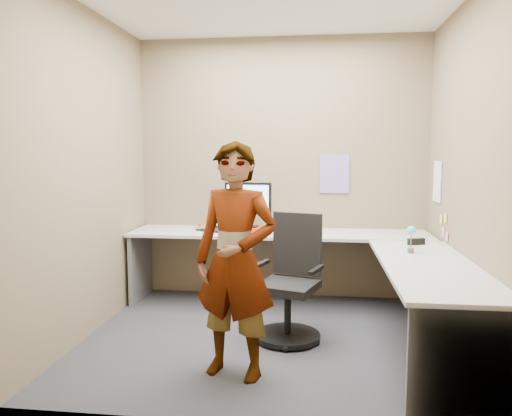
# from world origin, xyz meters

# --- Properties ---
(ground) EXTENTS (3.00, 3.00, 0.00)m
(ground) POSITION_xyz_m (0.00, 0.00, 0.00)
(ground) COLOR #27272C
(ground) RESTS_ON ground
(wall_back) EXTENTS (3.00, 0.00, 3.00)m
(wall_back) POSITION_xyz_m (0.00, 1.30, 1.35)
(wall_back) COLOR #726347
(wall_back) RESTS_ON ground
(wall_right) EXTENTS (0.00, 2.70, 2.70)m
(wall_right) POSITION_xyz_m (1.50, 0.00, 1.35)
(wall_right) COLOR #726347
(wall_right) RESTS_ON ground
(wall_left) EXTENTS (0.00, 2.70, 2.70)m
(wall_left) POSITION_xyz_m (-1.50, 0.00, 1.35)
(wall_left) COLOR #726347
(wall_left) RESTS_ON ground
(desk) EXTENTS (2.98, 2.58, 0.73)m
(desk) POSITION_xyz_m (0.44, 0.39, 0.59)
(desk) COLOR #B3B3B3
(desk) RESTS_ON ground
(paper_ream) EXTENTS (0.30, 0.23, 0.06)m
(paper_ream) POSITION_xyz_m (-0.30, 0.89, 0.76)
(paper_ream) COLOR #B41B12
(paper_ream) RESTS_ON desk
(monitor) EXTENTS (0.46, 0.14, 0.44)m
(monitor) POSITION_xyz_m (-0.30, 0.91, 1.05)
(monitor) COLOR black
(monitor) RESTS_ON paper_ream
(laptop) EXTENTS (0.37, 0.35, 0.21)m
(laptop) POSITION_xyz_m (-0.64, 1.03, 0.78)
(laptop) COLOR black
(laptop) RESTS_ON desk
(trackball_mouse) EXTENTS (0.12, 0.08, 0.07)m
(trackball_mouse) POSITION_xyz_m (-0.81, 1.00, 0.76)
(trackball_mouse) COLOR #B7B7BC
(trackball_mouse) RESTS_ON desk
(origami) EXTENTS (0.10, 0.10, 0.06)m
(origami) POSITION_xyz_m (-0.12, 0.90, 0.76)
(origami) COLOR white
(origami) RESTS_ON desk
(stapler) EXTENTS (0.15, 0.09, 0.05)m
(stapler) POSITION_xyz_m (1.23, 0.43, 0.76)
(stapler) COLOR black
(stapler) RESTS_ON desk
(flower) EXTENTS (0.07, 0.07, 0.22)m
(flower) POSITION_xyz_m (1.12, 0.06, 0.87)
(flower) COLOR brown
(flower) RESTS_ON desk
(calendar_purple) EXTENTS (0.30, 0.01, 0.40)m
(calendar_purple) POSITION_xyz_m (0.55, 1.29, 1.30)
(calendar_purple) COLOR #846BB7
(calendar_purple) RESTS_ON wall_back
(calendar_white) EXTENTS (0.01, 0.28, 0.38)m
(calendar_white) POSITION_xyz_m (1.49, 0.90, 1.25)
(calendar_white) COLOR white
(calendar_white) RESTS_ON wall_right
(sticky_note_a) EXTENTS (0.01, 0.07, 0.07)m
(sticky_note_a) POSITION_xyz_m (1.49, 0.55, 0.95)
(sticky_note_a) COLOR #F2E059
(sticky_note_a) RESTS_ON wall_right
(sticky_note_b) EXTENTS (0.01, 0.07, 0.07)m
(sticky_note_b) POSITION_xyz_m (1.49, 0.60, 0.82)
(sticky_note_b) COLOR pink
(sticky_note_b) RESTS_ON wall_right
(sticky_note_c) EXTENTS (0.01, 0.07, 0.07)m
(sticky_note_c) POSITION_xyz_m (1.49, 0.48, 0.80)
(sticky_note_c) COLOR pink
(sticky_note_c) RESTS_ON wall_right
(sticky_note_d) EXTENTS (0.01, 0.07, 0.07)m
(sticky_note_d) POSITION_xyz_m (1.49, 0.70, 0.92)
(sticky_note_d) COLOR #F2E059
(sticky_note_d) RESTS_ON wall_right
(office_chair) EXTENTS (0.58, 0.56, 1.00)m
(office_chair) POSITION_xyz_m (0.17, 0.04, 0.41)
(office_chair) COLOR black
(office_chair) RESTS_ON ground
(person) EXTENTS (0.66, 0.52, 1.59)m
(person) POSITION_xyz_m (-0.16, -0.68, 0.80)
(person) COLOR #999399
(person) RESTS_ON ground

